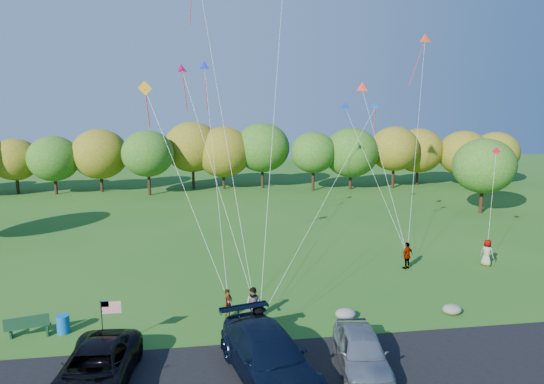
{
  "coord_description": "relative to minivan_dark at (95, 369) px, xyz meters",
  "views": [
    {
      "loc": [
        -3.36,
        -21.62,
        11.09
      ],
      "look_at": [
        0.65,
        6.0,
        5.78
      ],
      "focal_mm": 32.0,
      "sensor_mm": 36.0,
      "label": 1
    }
  ],
  "objects": [
    {
      "name": "flyer_b",
      "position": [
        6.7,
        5.06,
        0.03
      ],
      "size": [
        1.08,
        1.0,
        1.78
      ],
      "primitive_type": "imported",
      "rotation": [
        0.0,
        0.0,
        -0.48
      ],
      "color": "#4C4C59",
      "rests_on": "ground"
    },
    {
      "name": "trash_barrel",
      "position": [
        -2.55,
        5.09,
        -0.41
      ],
      "size": [
        0.6,
        0.6,
        0.9
      ],
      "primitive_type": "cylinder",
      "color": "#0B55AB",
      "rests_on": "ground"
    },
    {
      "name": "flyer_c",
      "position": [
        6.73,
        2.93,
        0.03
      ],
      "size": [
        1.3,
        1.0,
        1.78
      ],
      "primitive_type": "imported",
      "rotation": [
        0.0,
        0.0,
        2.81
      ],
      "color": "#4C4C59",
      "rests_on": "ground"
    },
    {
      "name": "flag_assembly",
      "position": [
        -0.04,
        3.03,
        0.92
      ],
      "size": [
        0.88,
        0.57,
        2.39
      ],
      "color": "black",
      "rests_on": "ground"
    },
    {
      "name": "flyer_d",
      "position": [
        17.65,
        11.36,
        0.05
      ],
      "size": [
        1.16,
        0.87,
        1.83
      ],
      "primitive_type": "imported",
      "rotation": [
        0.0,
        0.0,
        3.6
      ],
      "color": "#4C4C59",
      "rests_on": "ground"
    },
    {
      "name": "minivan_navy",
      "position": [
        6.74,
        -0.27,
        0.16
      ],
      "size": [
        4.18,
        7.06,
        1.92
      ],
      "primitive_type": "imported",
      "rotation": [
        0.0,
        0.0,
        0.24
      ],
      "color": "black",
      "rests_on": "asphalt_lane"
    },
    {
      "name": "minivan_silver",
      "position": [
        10.62,
        -0.19,
        0.03
      ],
      "size": [
        2.52,
        5.06,
        1.65
      ],
      "primitive_type": "imported",
      "rotation": [
        0.0,
        0.0,
        -0.12
      ],
      "color": "#979CA1",
      "rests_on": "asphalt_lane"
    },
    {
      "name": "ground",
      "position": [
        7.66,
        3.73,
        -0.86
      ],
      "size": [
        140.0,
        140.0,
        0.0
      ],
      "primitive_type": "plane",
      "color": "#225D1A",
      "rests_on": "ground"
    },
    {
      "name": "flyer_e",
      "position": [
        23.24,
        11.13,
        0.06
      ],
      "size": [
        0.99,
        1.07,
        1.84
      ],
      "primitive_type": "imported",
      "rotation": [
        0.0,
        0.0,
        2.18
      ],
      "color": "#4C4C59",
      "rests_on": "ground"
    },
    {
      "name": "park_bench",
      "position": [
        -4.09,
        4.88,
        -0.28
      ],
      "size": [
        1.94,
        0.77,
        1.09
      ],
      "rotation": [
        0.0,
        0.0,
        0.25
      ],
      "color": "#163D23",
      "rests_on": "ground"
    },
    {
      "name": "treeline",
      "position": [
        5.99,
        39.91,
        3.88
      ],
      "size": [
        76.05,
        27.47,
        8.74
      ],
      "color": "#342113",
      "rests_on": "ground"
    },
    {
      "name": "flyer_a",
      "position": [
        5.43,
        5.6,
        -0.08
      ],
      "size": [
        0.65,
        0.68,
        1.57
      ],
      "primitive_type": "imported",
      "rotation": [
        0.0,
        0.0,
        0.9
      ],
      "color": "#4C4C59",
      "rests_on": "ground"
    },
    {
      "name": "boulder_near",
      "position": [
        11.41,
        4.65,
        -0.59
      ],
      "size": [
        1.08,
        0.85,
        0.54
      ],
      "primitive_type": "ellipsoid",
      "color": "gray",
      "rests_on": "ground"
    },
    {
      "name": "asphalt_lane",
      "position": [
        7.66,
        -0.27,
        -0.83
      ],
      "size": [
        44.0,
        6.0,
        0.06
      ],
      "primitive_type": "cube",
      "color": "black",
      "rests_on": "ground"
    },
    {
      "name": "minivan_dark",
      "position": [
        0.0,
        0.0,
        0.0
      ],
      "size": [
        3.12,
        5.97,
        1.6
      ],
      "primitive_type": "imported",
      "rotation": [
        0.0,
        0.0,
        -0.08
      ],
      "color": "black",
      "rests_on": "asphalt_lane"
    },
    {
      "name": "boulder_far",
      "position": [
        17.11,
        4.37,
        -0.6
      ],
      "size": [
        1.01,
        0.84,
        0.52
      ],
      "primitive_type": "ellipsoid",
      "color": "gray",
      "rests_on": "ground"
    },
    {
      "name": "kites_aloft",
      "position": [
        10.45,
        16.28,
        16.66
      ],
      "size": [
        24.49,
        11.88,
        16.85
      ],
      "color": "#F01A3D",
      "rests_on": "ground"
    }
  ]
}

